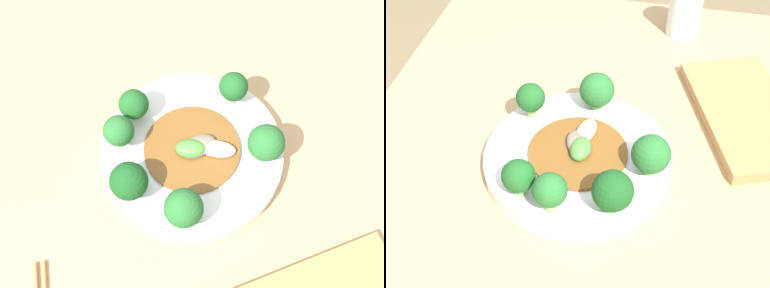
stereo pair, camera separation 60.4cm
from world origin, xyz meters
TOP-DOWN VIEW (x-y plane):
  - ground_plane at (0.00, 0.00)m, footprint 8.00×8.00m
  - table at (0.00, 0.00)m, footprint 0.94×0.80m
  - plate at (-0.02, 0.04)m, footprint 0.28×0.28m
  - broccoli_south at (-0.03, -0.07)m, footprint 0.06×0.06m
  - broccoli_northeast at (0.05, 0.12)m, footprint 0.05×0.05m
  - broccoli_east at (0.09, 0.03)m, footprint 0.06×0.06m
  - broccoli_southwest at (-0.11, -0.03)m, footprint 0.06×0.06m
  - broccoli_west at (-0.13, 0.05)m, footprint 0.05×0.05m
  - broccoli_northwest at (-0.11, 0.10)m, footprint 0.05×0.05m
  - stirfry_center at (-0.01, 0.03)m, footprint 0.15×0.15m

SIDE VIEW (x-z plane):
  - ground_plane at x=0.00m, z-range 0.00..0.00m
  - table at x=0.00m, z-range 0.00..0.78m
  - plate at x=-0.02m, z-range 0.78..0.80m
  - stirfry_center at x=-0.01m, z-range 0.79..0.82m
  - broccoli_northwest at x=-0.11m, z-range 0.80..0.86m
  - broccoli_east at x=0.09m, z-range 0.80..0.87m
  - broccoli_south at x=-0.03m, z-range 0.80..0.87m
  - broccoli_southwest at x=-0.11m, z-range 0.80..0.87m
  - broccoli_northeast at x=0.05m, z-range 0.81..0.87m
  - broccoli_west at x=-0.13m, z-range 0.81..0.87m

